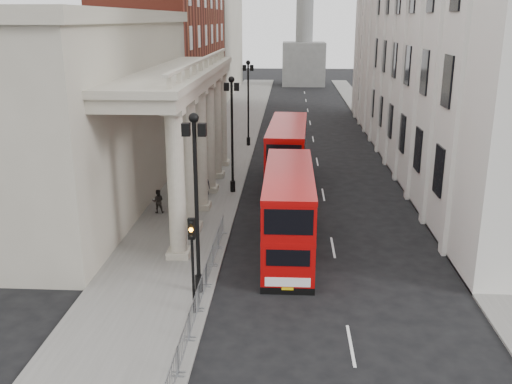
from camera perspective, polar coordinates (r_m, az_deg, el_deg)
name	(u,v)px	position (r m, az deg, el deg)	size (l,w,h in m)	color
ground	(199,340)	(23.49, -5.74, -14.55)	(260.00, 260.00, 0.00)	black
sidewalk_west	(217,160)	(51.63, -3.90, 3.25)	(6.00, 140.00, 0.12)	slate
sidewalk_east	(402,162)	(52.21, 14.40, 2.91)	(3.00, 140.00, 0.12)	slate
kerb	(250,160)	(51.35, -0.63, 3.22)	(0.20, 140.00, 0.14)	slate
portico_building	(84,115)	(40.73, -16.83, 7.41)	(9.00, 28.00, 12.00)	#9F9785
brick_building	(170,30)	(69.19, -8.58, 15.73)	(9.00, 32.00, 22.00)	maroon
west_building_far	(209,33)	(100.76, -4.76, 15.60)	(9.00, 30.00, 20.00)	#9F9785
east_building	(438,16)	(53.26, 17.76, 16.45)	(8.00, 55.00, 25.00)	silver
lamp_post_south	(196,193)	(25.19, -6.01, -0.07)	(1.05, 0.44, 8.32)	black
lamp_post_mid	(232,127)	(40.63, -2.41, 6.53)	(1.05, 0.44, 8.32)	black
lamp_post_north	(248,97)	(56.39, -0.78, 9.46)	(1.05, 0.44, 8.32)	black
traffic_light	(192,248)	(23.91, -6.41, -5.63)	(0.28, 0.33, 4.30)	black
crowd_barriers	(198,299)	(25.13, -5.79, -10.56)	(0.50, 18.75, 1.10)	gray
bus_near	(289,210)	(30.74, 3.27, -1.80)	(2.59, 10.56, 4.56)	#A50707
bus_far	(287,154)	(43.02, 3.15, 3.84)	(3.11, 11.21, 4.80)	#B00808
pedestrian_a	(175,201)	(37.04, -8.14, -0.88)	(0.65, 0.43, 1.78)	black
pedestrian_b	(158,201)	(37.51, -9.78, -0.91)	(0.76, 0.59, 1.56)	black
pedestrian_c	(204,184)	(40.59, -5.23, 0.79)	(0.86, 0.56, 1.76)	black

